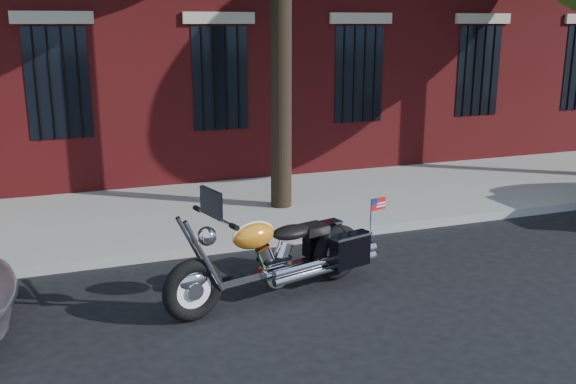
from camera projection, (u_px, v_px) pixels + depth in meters
name	position (u px, v px, depth m)	size (l,w,h in m)	color
ground	(318.00, 277.00, 8.49)	(120.00, 120.00, 0.00)	black
curb	(283.00, 240.00, 9.73)	(40.00, 0.16, 0.15)	gray
sidewalk	(248.00, 207.00, 11.43)	(40.00, 3.60, 0.15)	gray
motorcycle	(281.00, 257.00, 7.78)	(2.96, 1.31, 1.49)	black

